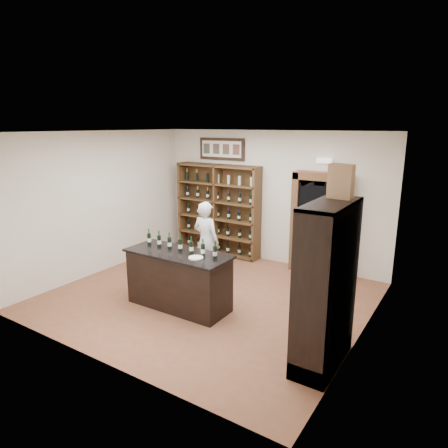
# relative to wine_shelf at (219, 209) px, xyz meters

# --- Properties ---
(floor) EXTENTS (5.50, 5.50, 0.00)m
(floor) POSITION_rel_wine_shelf_xyz_m (1.30, -2.33, -1.10)
(floor) COLOR brown
(floor) RESTS_ON ground
(ceiling) EXTENTS (5.50, 5.50, 0.00)m
(ceiling) POSITION_rel_wine_shelf_xyz_m (1.30, -2.33, 1.90)
(ceiling) COLOR white
(ceiling) RESTS_ON wall_back
(wall_back) EXTENTS (5.50, 0.04, 3.00)m
(wall_back) POSITION_rel_wine_shelf_xyz_m (1.30, 0.17, 0.40)
(wall_back) COLOR silver
(wall_back) RESTS_ON ground
(wall_left) EXTENTS (0.04, 5.00, 3.00)m
(wall_left) POSITION_rel_wine_shelf_xyz_m (-1.45, -2.33, 0.40)
(wall_left) COLOR silver
(wall_left) RESTS_ON ground
(wall_right) EXTENTS (0.04, 5.00, 3.00)m
(wall_right) POSITION_rel_wine_shelf_xyz_m (4.05, -2.33, 0.40)
(wall_right) COLOR silver
(wall_right) RESTS_ON ground
(wine_shelf) EXTENTS (2.20, 0.38, 2.20)m
(wine_shelf) POSITION_rel_wine_shelf_xyz_m (0.00, 0.00, 0.00)
(wine_shelf) COLOR #4E351B
(wine_shelf) RESTS_ON ground
(framed_picture) EXTENTS (1.25, 0.04, 0.52)m
(framed_picture) POSITION_rel_wine_shelf_xyz_m (0.00, 0.14, 1.45)
(framed_picture) COLOR black
(framed_picture) RESTS_ON wall_back
(arched_doorway) EXTENTS (1.17, 0.35, 2.17)m
(arched_doorway) POSITION_rel_wine_shelf_xyz_m (2.55, -0.00, 0.04)
(arched_doorway) COLOR black
(arched_doorway) RESTS_ON ground
(emergency_light) EXTENTS (0.30, 0.10, 0.10)m
(emergency_light) POSITION_rel_wine_shelf_xyz_m (2.55, 0.09, 1.30)
(emergency_light) COLOR white
(emergency_light) RESTS_ON wall_back
(tasting_counter) EXTENTS (1.88, 0.78, 1.00)m
(tasting_counter) POSITION_rel_wine_shelf_xyz_m (1.10, -2.93, -0.61)
(tasting_counter) COLOR black
(tasting_counter) RESTS_ON ground
(counter_bottle_0) EXTENTS (0.07, 0.07, 0.30)m
(counter_bottle_0) POSITION_rel_wine_shelf_xyz_m (0.38, -2.87, 0.01)
(counter_bottle_0) COLOR black
(counter_bottle_0) RESTS_ON tasting_counter
(counter_bottle_1) EXTENTS (0.07, 0.07, 0.30)m
(counter_bottle_1) POSITION_rel_wine_shelf_xyz_m (0.62, -2.87, 0.01)
(counter_bottle_1) COLOR black
(counter_bottle_1) RESTS_ON tasting_counter
(counter_bottle_2) EXTENTS (0.07, 0.07, 0.30)m
(counter_bottle_2) POSITION_rel_wine_shelf_xyz_m (0.86, -2.87, 0.01)
(counter_bottle_2) COLOR black
(counter_bottle_2) RESTS_ON tasting_counter
(counter_bottle_3) EXTENTS (0.07, 0.07, 0.30)m
(counter_bottle_3) POSITION_rel_wine_shelf_xyz_m (1.10, -2.87, 0.01)
(counter_bottle_3) COLOR black
(counter_bottle_3) RESTS_ON tasting_counter
(counter_bottle_4) EXTENTS (0.07, 0.07, 0.30)m
(counter_bottle_4) POSITION_rel_wine_shelf_xyz_m (1.34, -2.87, 0.01)
(counter_bottle_4) COLOR black
(counter_bottle_4) RESTS_ON tasting_counter
(counter_bottle_5) EXTENTS (0.07, 0.07, 0.30)m
(counter_bottle_5) POSITION_rel_wine_shelf_xyz_m (1.58, -2.87, 0.01)
(counter_bottle_5) COLOR black
(counter_bottle_5) RESTS_ON tasting_counter
(counter_bottle_6) EXTENTS (0.07, 0.07, 0.30)m
(counter_bottle_6) POSITION_rel_wine_shelf_xyz_m (1.82, -2.87, 0.01)
(counter_bottle_6) COLOR black
(counter_bottle_6) RESTS_ON tasting_counter
(side_cabinet) EXTENTS (0.48, 1.20, 2.20)m
(side_cabinet) POSITION_rel_wine_shelf_xyz_m (3.82, -3.23, -0.35)
(side_cabinet) COLOR black
(side_cabinet) RESTS_ON ground
(shopkeeper) EXTENTS (0.62, 0.42, 1.64)m
(shopkeeper) POSITION_rel_wine_shelf_xyz_m (0.77, -1.64, -0.28)
(shopkeeper) COLOR silver
(shopkeeper) RESTS_ON ground
(plate) EXTENTS (0.24, 0.24, 0.02)m
(plate) POSITION_rel_wine_shelf_xyz_m (1.54, -3.02, -0.09)
(plate) COLOR silver
(plate) RESTS_ON tasting_counter
(wine_crate) EXTENTS (0.33, 0.16, 0.44)m
(wine_crate) POSITION_rel_wine_shelf_xyz_m (3.80, -2.92, 1.32)
(wine_crate) COLOR tan
(wine_crate) RESTS_ON side_cabinet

